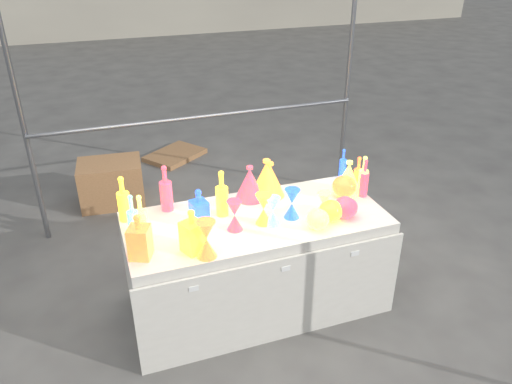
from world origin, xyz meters
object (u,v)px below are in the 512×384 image
object	(u,v)px
display_table	(256,263)
cardboard_box_closed	(112,183)
decanter_0	(192,231)
globe_0	(331,212)
hourglass_0	(206,239)
bottle_0	(123,199)
lampshade_0	(270,179)

from	to	relation	value
display_table	cardboard_box_closed	distance (m)	2.17
decanter_0	globe_0	xyz separation A→B (m)	(0.97, 0.05, -0.08)
cardboard_box_closed	hourglass_0	bearing A→B (deg)	-74.37
display_table	globe_0	world-z (taller)	globe_0
display_table	decanter_0	xyz separation A→B (m)	(-0.50, -0.24, 0.52)
bottle_0	decanter_0	size ratio (longest dim) A/B	1.13
decanter_0	globe_0	bearing A→B (deg)	-20.82
hourglass_0	bottle_0	bearing A→B (deg)	124.33
bottle_0	globe_0	bearing A→B (deg)	-19.61
display_table	globe_0	distance (m)	0.67
display_table	decanter_0	distance (m)	0.76
decanter_0	lampshade_0	world-z (taller)	decanter_0
decanter_0	hourglass_0	bearing A→B (deg)	-77.41
hourglass_0	lampshade_0	xyz separation A→B (m)	(0.64, 0.61, 0.01)
bottle_0	cardboard_box_closed	bearing A→B (deg)	90.43
cardboard_box_closed	hourglass_0	distance (m)	2.44
cardboard_box_closed	lampshade_0	xyz separation A→B (m)	(1.07, -1.70, 0.66)
display_table	lampshade_0	xyz separation A→B (m)	(0.21, 0.29, 0.51)
globe_0	bottle_0	bearing A→B (deg)	160.39
globe_0	lampshade_0	xyz separation A→B (m)	(-0.26, 0.48, 0.07)
decanter_0	lampshade_0	distance (m)	0.88
bottle_0	globe_0	size ratio (longest dim) A/B	2.04
display_table	bottle_0	xyz separation A→B (m)	(-0.85, 0.28, 0.54)
display_table	cardboard_box_closed	world-z (taller)	display_table
bottle_0	globe_0	world-z (taller)	bottle_0
lampshade_0	hourglass_0	bearing A→B (deg)	-116.44
decanter_0	lampshade_0	bearing A→B (deg)	12.92
bottle_0	hourglass_0	world-z (taller)	bottle_0
hourglass_0	lampshade_0	world-z (taller)	lampshade_0
bottle_0	hourglass_0	xyz separation A→B (m)	(0.41, -0.61, -0.04)
globe_0	cardboard_box_closed	bearing A→B (deg)	121.45
bottle_0	lampshade_0	xyz separation A→B (m)	(1.06, 0.01, -0.03)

